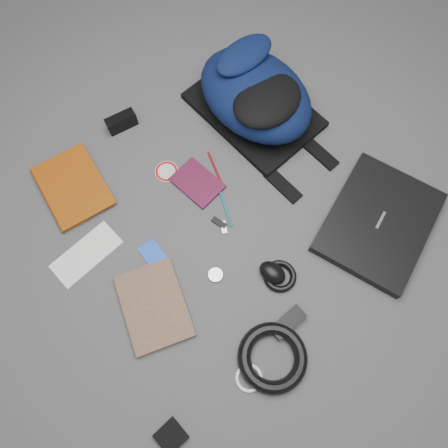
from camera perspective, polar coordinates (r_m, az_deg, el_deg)
ground at (r=1.49m, az=0.00°, el=-0.27°), size 4.00×4.00×0.00m
backpack at (r=1.62m, az=4.13°, el=16.52°), size 0.42×0.55×0.21m
laptop at (r=1.56m, az=19.54°, el=0.22°), size 0.51×0.46×0.04m
textbook_red at (r=1.63m, az=-22.26°, el=2.81°), size 0.21×0.28×0.03m
comic_book at (r=1.43m, az=-12.90°, el=-11.74°), size 0.25×0.30×0.02m
envelope at (r=1.52m, az=-17.54°, el=-3.77°), size 0.25×0.14×0.00m
dvd_case at (r=1.55m, az=-3.51°, el=5.38°), size 0.15×0.19×0.01m
compact_camera at (r=1.68m, az=-13.24°, el=12.86°), size 0.11×0.05×0.06m
sticker_disc at (r=1.58m, az=-7.51°, el=6.82°), size 0.10×0.10×0.00m
pen_teal at (r=1.51m, az=0.19°, el=2.09°), size 0.05×0.14×0.01m
pen_red at (r=1.57m, az=-1.17°, el=7.28°), size 0.04×0.14×0.01m
id_badge at (r=1.47m, az=-9.21°, el=-4.00°), size 0.07×0.10×0.00m
usb_black at (r=1.49m, az=-0.63°, el=0.15°), size 0.04×0.06×0.01m
usb_silver at (r=1.48m, az=-0.03°, el=-0.45°), size 0.03×0.05×0.01m
mouse at (r=1.42m, az=6.34°, el=-6.33°), size 0.09×0.11×0.05m
headphone_left at (r=1.43m, az=-7.33°, el=-8.51°), size 0.07×0.07×0.01m
headphone_right at (r=1.43m, az=-1.11°, el=-6.68°), size 0.06×0.06×0.01m
cable_coil at (r=1.44m, az=7.29°, el=-6.77°), size 0.13×0.13×0.02m
power_brick at (r=1.41m, az=8.30°, el=-12.61°), size 0.12×0.06×0.03m
power_cord_coil at (r=1.38m, az=6.35°, el=-16.95°), size 0.26×0.26×0.04m
pouch at (r=1.40m, az=-6.95°, el=-25.84°), size 0.09×0.09×0.02m
white_cable_coil at (r=1.39m, az=3.29°, el=-19.44°), size 0.11×0.11×0.01m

